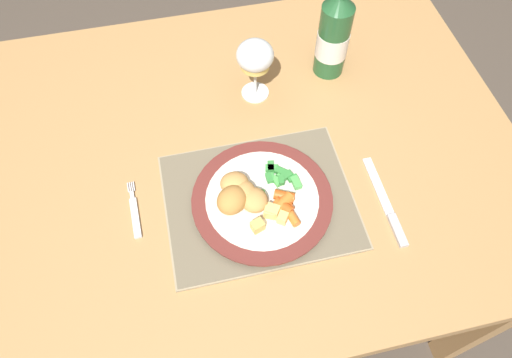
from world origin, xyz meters
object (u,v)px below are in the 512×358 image
Objects in this scene: dinner_plate at (262,200)px; bottle at (334,34)px; table_knife at (388,208)px; dining_table at (233,172)px; wine_glass at (255,58)px; fork at (135,213)px.

dinner_plate is 0.95× the size of bottle.
dining_table is at bearing 142.66° from table_knife.
dining_table is 4.30× the size of bottle.
bottle reaches higher than table_knife.
table_knife reaches higher than dining_table.
table_knife is (0.28, -0.21, 0.09)m from dining_table.
wine_glass is (-0.19, 0.36, 0.11)m from table_knife.
fork is at bearing -139.34° from wine_glass.
dining_table is at bearing 103.25° from dinner_plate.
dinner_plate is at bearing 165.04° from table_knife.
dinner_plate is 1.34× the size of table_knife.
dinner_plate reaches higher than fork.
table_knife is at bearing -11.35° from fork.
wine_glass is (0.09, 0.15, 0.20)m from dining_table.
bottle is at bearing 11.23° from wine_glass.
fork is at bearing -148.86° from bottle.
dinner_plate is at bearing -126.05° from bottle.
wine_glass is at bearing 80.03° from dinner_plate.
table_knife is 0.42m from wine_glass.
dining_table is 0.39m from bottle.
bottle is at bearing 53.95° from dinner_plate.
bottle reaches higher than wine_glass.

